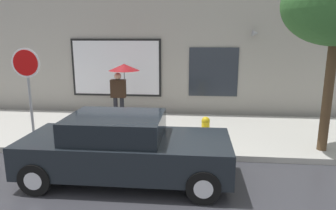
{
  "coord_description": "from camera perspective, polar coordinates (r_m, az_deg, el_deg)",
  "views": [
    {
      "loc": [
        1.02,
        -6.0,
        2.96
      ],
      "look_at": [
        0.26,
        1.8,
        1.2
      ],
      "focal_mm": 32.3,
      "sensor_mm": 36.0,
      "label": 1
    }
  ],
  "objects": [
    {
      "name": "parked_car",
      "position": [
        6.45,
        -8.2,
        -8.08
      ],
      "size": [
        4.29,
        1.84,
        1.39
      ],
      "color": "black",
      "rests_on": "ground"
    },
    {
      "name": "building_facade",
      "position": [
        11.55,
        0.42,
        15.23
      ],
      "size": [
        20.0,
        0.67,
        7.0
      ],
      "color": "#9E998E",
      "rests_on": "ground"
    },
    {
      "name": "sidewalk",
      "position": [
        9.5,
        -0.86,
        -5.01
      ],
      "size": [
        20.0,
        4.0,
        0.15
      ],
      "primitive_type": "cube",
      "color": "#A3A099",
      "rests_on": "ground"
    },
    {
      "name": "fire_hydrant",
      "position": [
        8.35,
        7.08,
        -4.63
      ],
      "size": [
        0.3,
        0.44,
        0.71
      ],
      "color": "yellow",
      "rests_on": "sidewalk"
    },
    {
      "name": "pedestrian_with_umbrella",
      "position": [
        10.08,
        -8.65,
        5.42
      ],
      "size": [
        1.01,
        1.01,
        1.96
      ],
      "color": "black",
      "rests_on": "sidewalk"
    },
    {
      "name": "stop_sign",
      "position": [
        8.63,
        -24.99,
        4.78
      ],
      "size": [
        0.76,
        0.1,
        2.55
      ],
      "color": "gray",
      "rests_on": "sidewalk"
    },
    {
      "name": "ground_plane",
      "position": [
        6.76,
        -3.78,
        -13.32
      ],
      "size": [
        60.0,
        60.0,
        0.0
      ],
      "primitive_type": "plane",
      "color": "#333338"
    }
  ]
}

